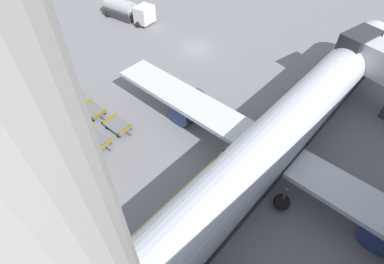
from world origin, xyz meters
name	(u,v)px	position (x,y,z in m)	size (l,w,h in m)	color
ground_plane	(197,48)	(0.00, 0.00, 0.00)	(500.00, 500.00, 0.00)	gray
airplane	(279,136)	(19.08, -7.97, 3.40)	(35.75, 46.01, 14.36)	silver
fuel_tanker_primary	(126,10)	(-13.93, -2.20, 1.27)	(9.09, 4.95, 2.98)	white
baggage_dolly_row_near_col_a	(10,101)	(-4.73, -23.16, 0.48)	(3.38, 2.01, 0.92)	slate
baggage_dolly_row_near_col_b	(29,118)	(-0.74, -22.56, 0.48)	(3.39, 2.06, 0.92)	slate
baggage_dolly_row_near_col_c	(50,137)	(3.27, -22.05, 0.48)	(3.41, 2.18, 0.92)	slate
baggage_dolly_row_near_col_d	(75,157)	(7.26, -21.37, 0.48)	(3.39, 2.06, 0.92)	slate
baggage_dolly_row_mid_a_col_a	(31,91)	(-5.02, -20.80, 0.48)	(3.40, 2.10, 0.92)	slate
baggage_dolly_row_mid_a_col_b	(51,105)	(-1.13, -20.04, 0.48)	(3.40, 2.12, 0.92)	slate
baggage_dolly_row_mid_a_col_c	(73,122)	(2.84, -19.42, 0.48)	(3.41, 2.24, 0.92)	slate
baggage_dolly_row_mid_a_col_d	(97,141)	(6.70, -18.87, 0.48)	(3.41, 2.16, 0.92)	slate
baggage_dolly_row_mid_b_col_a	(48,82)	(-5.46, -18.60, 0.48)	(3.40, 2.11, 0.92)	slate
baggage_dolly_row_mid_b_col_b	(71,95)	(-1.41, -17.69, 0.48)	(3.41, 2.23, 0.92)	slate
baggage_dolly_row_mid_b_col_c	(93,110)	(2.57, -17.06, 0.48)	(3.39, 2.05, 0.92)	slate
baggage_dolly_row_mid_b_col_d	(118,126)	(6.29, -16.29, 0.48)	(3.39, 2.06, 0.92)	slate
stand_guidance_stripe	(169,203)	(16.30, -17.73, 0.00)	(2.80, 20.97, 0.01)	yellow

